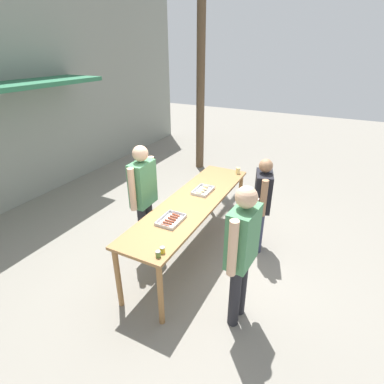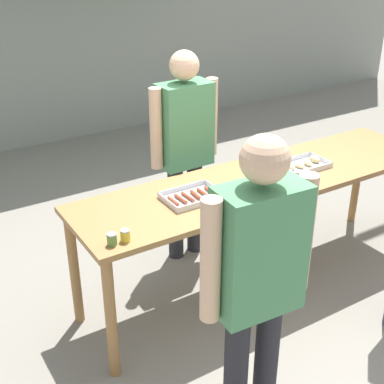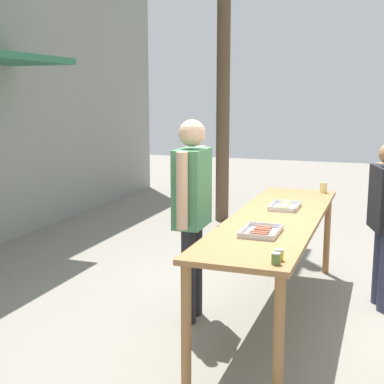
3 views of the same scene
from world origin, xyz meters
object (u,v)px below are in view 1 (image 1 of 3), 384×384
food_tray_buns (203,191)px  utility_pole (201,35)px  beer_cup (238,171)px  person_server_behind_table (143,191)px  condiment_jar_ketchup (162,250)px  person_customer_holding_hotdog (242,247)px  food_tray_sausages (171,220)px  condiment_jar_mustard (158,254)px  person_customer_with_cup (262,199)px

food_tray_buns → utility_pole: size_ratio=0.06×
beer_cup → person_server_behind_table: size_ratio=0.06×
person_server_behind_table → utility_pole: utility_pole is taller
condiment_jar_ketchup → person_customer_holding_hotdog: bearing=-67.5°
beer_cup → food_tray_sausages: bearing=172.9°
utility_pole → food_tray_sausages: bearing=-159.4°
food_tray_buns → beer_cup: 1.00m
food_tray_buns → person_customer_holding_hotdog: bearing=-140.3°
condiment_jar_mustard → beer_cup: size_ratio=0.68×
food_tray_sausages → utility_pole: (4.13, 1.55, 2.30)m
person_customer_with_cup → person_server_behind_table: bearing=-78.0°
condiment_jar_ketchup → person_customer_with_cup: size_ratio=0.05×
food_tray_sausages → beer_cup: 1.98m
condiment_jar_mustard → person_customer_with_cup: size_ratio=0.05×
person_server_behind_table → person_customer_with_cup: (0.86, -1.59, -0.14)m
condiment_jar_ketchup → beer_cup: (2.59, 0.01, 0.02)m
food_tray_sausages → person_customer_holding_hotdog: (-0.29, -1.07, 0.12)m
condiment_jar_ketchup → beer_cup: 2.59m
beer_cup → person_customer_with_cup: (-0.75, -0.65, -0.07)m
beer_cup → person_customer_holding_hotdog: 2.40m
person_customer_with_cup → utility_pole: size_ratio=0.25×
person_customer_with_cup → condiment_jar_ketchup: bearing=-35.6°
person_customer_with_cup → utility_pole: (2.91, 2.45, 2.33)m
utility_pole → condiment_jar_ketchup: bearing=-159.2°
food_tray_sausages → person_customer_with_cup: 1.52m
food_tray_sausages → beer_cup: beer_cup is taller
food_tray_sausages → person_server_behind_table: person_server_behind_table is taller
condiment_jar_mustard → utility_pole: size_ratio=0.01×
condiment_jar_ketchup → person_customer_with_cup: bearing=-19.2°
condiment_jar_mustard → person_server_behind_table: size_ratio=0.04×
food_tray_buns → person_server_behind_table: (-0.64, 0.69, 0.11)m
condiment_jar_mustard → person_customer_holding_hotdog: bearing=-62.8°
food_tray_buns → person_server_behind_table: size_ratio=0.22×
food_tray_buns → person_customer_with_cup: bearing=-76.2°
food_tray_buns → beer_cup: size_ratio=3.47×
utility_pole → food_tray_buns: bearing=-153.6°
condiment_jar_mustard → person_customer_holding_hotdog: person_customer_holding_hotdog is taller
condiment_jar_ketchup → utility_pole: bearing=20.8°
food_tray_buns → utility_pole: 4.18m
condiment_jar_mustard → utility_pole: 5.65m
beer_cup → utility_pole: (2.17, 1.80, 2.26)m
condiment_jar_mustard → person_customer_with_cup: bearing=-18.5°
condiment_jar_mustard → person_customer_holding_hotdog: (0.42, -0.81, 0.10)m
condiment_jar_mustard → person_customer_with_cup: person_customer_with_cup is taller
person_server_behind_table → person_customer_holding_hotdog: 1.87m
food_tray_sausages → condiment_jar_mustard: bearing=-160.1°
person_customer_holding_hotdog → person_customer_with_cup: (1.51, 0.17, -0.15)m
condiment_jar_mustard → person_server_behind_table: bearing=41.5°
food_tray_sausages → person_server_behind_table: (0.36, 0.69, 0.11)m
person_server_behind_table → food_tray_buns: bearing=-48.9°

